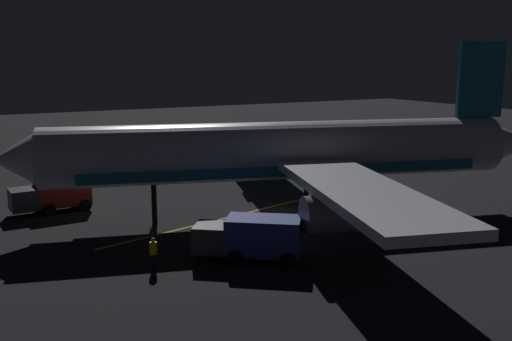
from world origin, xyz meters
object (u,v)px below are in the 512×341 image
Objects in this scene: traffic_cone_near_left at (151,231)px; traffic_cone_near_right at (213,239)px; baggage_truck at (54,195)px; catering_truck at (253,238)px; ground_crew_worker at (154,253)px; airliner at (290,153)px.

traffic_cone_near_left is 1.00× the size of traffic_cone_near_right.
baggage_truck is 0.95× the size of catering_truck.
baggage_truck is 3.21× the size of ground_crew_worker.
catering_truck reaches higher than traffic_cone_near_left.
baggage_truck reaches higher than traffic_cone_near_left.
baggage_truck is at bearing 10.05° from ground_crew_worker.
traffic_cone_near_right is at bearing -138.77° from traffic_cone_near_left.
catering_truck is 4.03m from traffic_cone_near_right.
ground_crew_worker is (-14.55, -2.58, -0.34)m from baggage_truck.
airliner reaches higher than catering_truck.
airliner is 10.92m from traffic_cone_near_left.
traffic_cone_near_left is at bearing -16.89° from ground_crew_worker.
traffic_cone_near_left is (7.07, 3.48, -1.00)m from catering_truck.
traffic_cone_near_right is (-2.84, 7.21, -4.28)m from airliner.
airliner is at bearing -44.46° from catering_truck.
baggage_truck is at bearing 26.31° from traffic_cone_near_left.
catering_truck reaches higher than ground_crew_worker.
catering_truck is at bearing -153.73° from baggage_truck.
ground_crew_worker is at bearing 163.11° from traffic_cone_near_left.
catering_truck is at bearing 135.54° from airliner.
baggage_truck is at bearing 30.84° from traffic_cone_near_right.
airliner reaches higher than traffic_cone_near_left.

